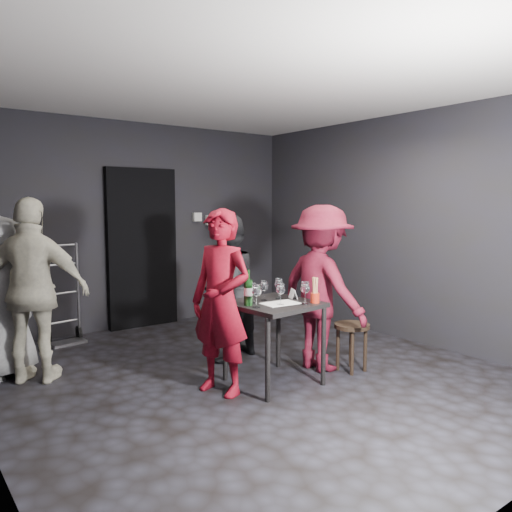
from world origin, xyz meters
TOP-DOWN VIEW (x-y plane):
  - floor at (0.00, 0.00)m, footprint 4.50×5.00m
  - ceiling at (0.00, 0.00)m, footprint 4.50×5.00m
  - wall_back at (0.00, 2.50)m, footprint 4.50×0.04m
  - wall_right at (2.25, 0.00)m, footprint 0.04×5.00m
  - doorway at (0.00, 2.44)m, footprint 0.95×0.10m
  - wallbox_upper at (0.85, 2.45)m, footprint 0.12×0.06m
  - wallbox_lower at (1.05, 2.45)m, footprint 0.10×0.06m
  - hand_truck at (-1.08, 2.24)m, footprint 0.39×0.34m
  - tasting_table at (0.06, -0.28)m, footprint 0.72×0.72m
  - stool at (0.87, -0.48)m, footprint 0.35×0.35m
  - server_red at (-0.45, -0.18)m, footprint 0.59×0.72m
  - woman_black at (0.11, 0.57)m, footprint 0.85×0.68m
  - man_maroon at (0.68, -0.25)m, footprint 0.55×1.15m
  - bystander_cream at (-1.67, 1.06)m, footprint 1.23×1.10m
  - bystander_grey at (-1.88, 1.38)m, footprint 0.87×0.72m
  - tasting_mat at (0.06, -0.36)m, footprint 0.34×0.24m
  - wine_glass_a at (-0.21, -0.37)m, footprint 0.11×0.11m
  - wine_glass_b at (-0.13, -0.20)m, footprint 0.08×0.08m
  - wine_glass_c at (0.03, -0.16)m, footprint 0.10×0.10m
  - wine_glass_d at (0.03, -0.41)m, footprint 0.10×0.10m
  - wine_glass_e at (0.22, -0.51)m, footprint 0.09×0.09m
  - wine_glass_f at (0.20, -0.17)m, footprint 0.09×0.09m
  - wine_bottle at (-0.21, -0.25)m, footprint 0.08×0.08m
  - breadstick_cup at (0.34, -0.52)m, footprint 0.08×0.08m
  - reserved_card at (0.30, -0.24)m, footprint 0.11×0.14m

SIDE VIEW (x-z plane):
  - floor at x=0.00m, z-range -0.01..0.01m
  - hand_truck at x=-1.08m, z-range -0.37..0.80m
  - stool at x=0.87m, z-range 0.14..0.61m
  - tasting_table at x=0.06m, z-range 0.28..1.03m
  - tasting_mat at x=0.06m, z-range 0.75..0.75m
  - woman_black at x=0.11m, z-range 0.00..1.54m
  - bystander_grey at x=-1.88m, z-range 0.00..1.56m
  - reserved_card at x=0.30m, z-range 0.75..0.84m
  - wine_glass_c at x=0.03m, z-range 0.75..0.95m
  - server_red at x=-0.45m, z-range 0.00..1.71m
  - wine_glass_b at x=-0.13m, z-range 0.75..0.96m
  - wine_glass_f at x=0.20m, z-range 0.75..0.96m
  - wine_glass_d at x=0.03m, z-range 0.75..0.96m
  - wine_glass_a at x=-0.21m, z-range 0.75..0.97m
  - wine_glass_e at x=0.22m, z-range 0.75..0.97m
  - breadstick_cup at x=0.34m, z-range 0.74..0.99m
  - wine_bottle at x=-0.21m, z-range 0.71..1.03m
  - man_maroon at x=0.68m, z-range 0.00..1.76m
  - bystander_cream at x=-1.67m, z-range 0.00..1.93m
  - doorway at x=0.00m, z-range 0.00..2.10m
  - wall_back at x=0.00m, z-range 0.00..2.70m
  - wall_right at x=2.25m, z-range 0.00..2.70m
  - wallbox_lower at x=1.05m, z-range 1.33..1.47m
  - wallbox_upper at x=0.85m, z-range 1.39..1.51m
  - ceiling at x=0.00m, z-range 2.69..2.71m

